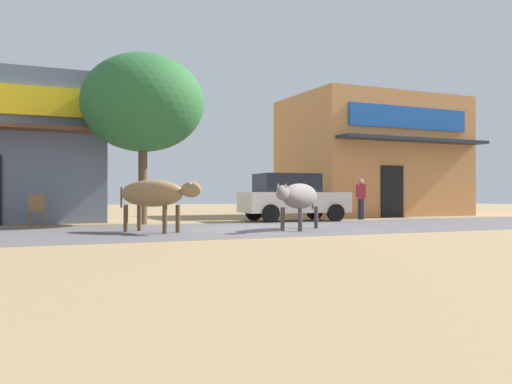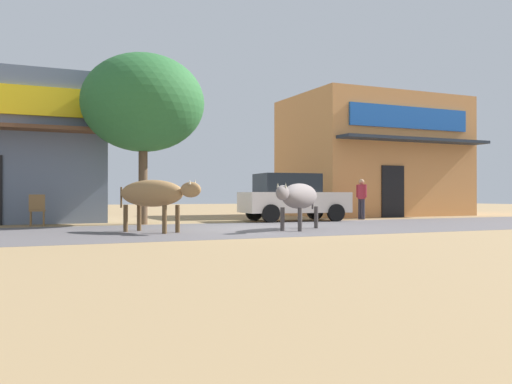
# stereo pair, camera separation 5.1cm
# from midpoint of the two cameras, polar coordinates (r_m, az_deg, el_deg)

# --- Properties ---
(ground) EXTENTS (80.00, 80.00, 0.00)m
(ground) POSITION_cam_midpoint_polar(r_m,az_deg,el_deg) (14.95, 0.80, -3.78)
(ground) COLOR #9B7D54
(asphalt_road) EXTENTS (72.00, 6.18, 0.00)m
(asphalt_road) POSITION_cam_midpoint_polar(r_m,az_deg,el_deg) (14.95, 0.80, -3.77)
(asphalt_road) COLOR #5B5659
(asphalt_road) RESTS_ON ground
(storefront_right_club) EXTENTS (7.42, 6.04, 5.25)m
(storefront_right_club) POSITION_cam_midpoint_polar(r_m,az_deg,el_deg) (25.73, 11.98, 3.54)
(storefront_right_club) COLOR #D2894C
(storefront_right_club) RESTS_ON ground
(roadside_tree) EXTENTS (3.76, 3.76, 5.25)m
(roadside_tree) POSITION_cam_midpoint_polar(r_m,az_deg,el_deg) (17.57, -11.49, 8.97)
(roadside_tree) COLOR brown
(roadside_tree) RESTS_ON ground
(parked_hatchback_car) EXTENTS (3.79, 2.08, 1.64)m
(parked_hatchback_car) POSITION_cam_midpoint_polar(r_m,az_deg,el_deg) (19.21, 3.81, -0.51)
(parked_hatchback_car) COLOR beige
(parked_hatchback_car) RESTS_ON ground
(cow_near_brown) EXTENTS (1.77, 2.29, 1.27)m
(cow_near_brown) POSITION_cam_midpoint_polar(r_m,az_deg,el_deg) (13.54, -10.42, -0.20)
(cow_near_brown) COLOR olive
(cow_near_brown) RESTS_ON ground
(cow_far_dark) EXTENTS (2.26, 2.15, 1.21)m
(cow_far_dark) POSITION_cam_midpoint_polar(r_m,az_deg,el_deg) (14.40, 4.57, -0.47)
(cow_far_dark) COLOR slate
(cow_far_dark) RESTS_ON ground
(pedestrian_by_shop) EXTENTS (0.43, 0.61, 1.50)m
(pedestrian_by_shop) POSITION_cam_midpoint_polar(r_m,az_deg,el_deg) (20.82, 10.90, -0.40)
(pedestrian_by_shop) COLOR #262633
(pedestrian_by_shop) RESTS_ON ground
(cafe_chair_near_tree) EXTENTS (0.48, 0.48, 0.92)m
(cafe_chair_near_tree) POSITION_cam_midpoint_polar(r_m,az_deg,el_deg) (17.24, -21.58, -1.59)
(cafe_chair_near_tree) COLOR brown
(cafe_chair_near_tree) RESTS_ON ground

